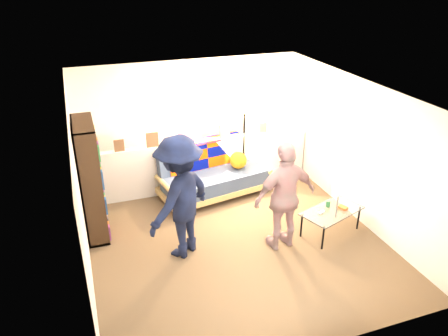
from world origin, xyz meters
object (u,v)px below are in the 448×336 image
bookshelf (91,183)px  coffee_table (332,212)px  futon_sofa (214,174)px  person_right (285,197)px  floor_lamp (244,133)px  person_left (180,197)px

bookshelf → coffee_table: size_ratio=1.68×
futon_sofa → person_right: (0.49, -1.98, 0.46)m
futon_sofa → bookshelf: size_ratio=1.15×
futon_sofa → bookshelf: bookshelf is taller
bookshelf → coffee_table: (3.64, -1.32, -0.50)m
person_right → bookshelf: bearing=-32.0°
floor_lamp → person_right: (-0.12, -2.00, -0.29)m
futon_sofa → floor_lamp: floor_lamp is taller
coffee_table → floor_lamp: bearing=112.0°
coffee_table → floor_lamp: (-0.79, 1.94, 0.76)m
futon_sofa → coffee_table: futon_sofa is taller
bookshelf → coffee_table: 3.91m
bookshelf → coffee_table: bookshelf is taller
floor_lamp → person_left: size_ratio=0.85×
bookshelf → floor_lamp: bookshelf is taller
futon_sofa → floor_lamp: size_ratio=1.35×
bookshelf → person_left: size_ratio=1.00×
person_left → coffee_table: bearing=135.3°
floor_lamp → person_right: person_right is taller
bookshelf → coffee_table: bearing=-20.0°
coffee_table → person_left: size_ratio=0.60×
bookshelf → floor_lamp: size_ratio=1.18×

